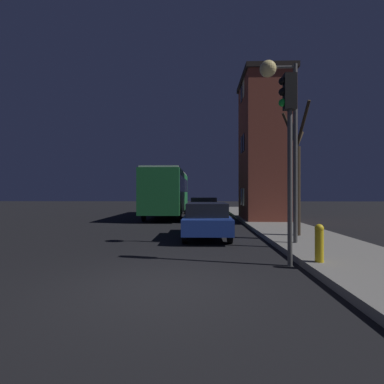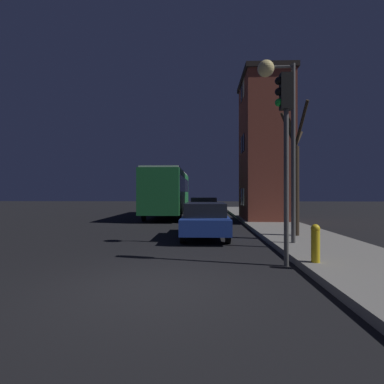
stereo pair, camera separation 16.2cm
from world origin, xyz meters
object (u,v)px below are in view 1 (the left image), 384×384
object	(u,v)px
bus	(168,190)
car_far_lane	(204,204)
bare_tree	(297,178)
car_mid_lane	(204,209)
streetlamp	(279,102)
fire_hydrant	(319,242)
car_near_lane	(207,219)
traffic_light	(289,129)

from	to	relation	value
bus	car_far_lane	size ratio (longest dim) A/B	2.73
bare_tree	car_mid_lane	world-z (taller)	bare_tree
streetlamp	fire_hydrant	size ratio (longest dim) A/B	6.70
car_near_lane	bare_tree	bearing A→B (deg)	-9.01
traffic_light	car_mid_lane	world-z (taller)	traffic_light
streetlamp	car_mid_lane	world-z (taller)	streetlamp
streetlamp	bus	xyz separation A→B (m)	(-5.17, 12.66, -2.78)
bus	car_near_lane	size ratio (longest dim) A/B	2.26
traffic_light	fire_hydrant	distance (m)	2.86
bare_tree	car_near_lane	size ratio (longest dim) A/B	1.09
car_mid_lane	car_far_lane	world-z (taller)	car_mid_lane
bus	car_far_lane	xyz separation A→B (m)	(2.81, 7.01, -1.34)
car_far_lane	bus	bearing A→B (deg)	-111.88
car_far_lane	car_mid_lane	bearing A→B (deg)	-90.52
car_near_lane	fire_hydrant	world-z (taller)	car_near_lane
bus	car_mid_lane	distance (m)	4.20
car_far_lane	fire_hydrant	distance (m)	22.62
bare_tree	car_near_lane	bearing A→B (deg)	170.99
car_mid_lane	fire_hydrant	size ratio (longest dim) A/B	4.51
bare_tree	fire_hydrant	distance (m)	4.93
streetlamp	car_mid_lane	xyz separation A→B (m)	(-2.44, 9.73, -4.05)
car_mid_lane	fire_hydrant	distance (m)	12.81
traffic_light	fire_hydrant	xyz separation A→B (m)	(0.63, -0.33, -2.77)
traffic_light	car_mid_lane	bearing A→B (deg)	99.50
streetlamp	bare_tree	bearing A→B (deg)	56.87
bare_tree	car_mid_lane	xyz separation A→B (m)	(-3.56, 8.01, -1.62)
bus	fire_hydrant	world-z (taller)	bus
fire_hydrant	bare_tree	bearing A→B (deg)	78.80
car_mid_lane	car_far_lane	size ratio (longest dim) A/B	1.07
car_far_lane	bare_tree	bearing A→B (deg)	-79.06
streetlamp	car_mid_lane	distance (m)	10.82
bus	car_far_lane	world-z (taller)	bus
car_mid_lane	traffic_light	bearing A→B (deg)	-80.50
car_far_lane	streetlamp	bearing A→B (deg)	-83.18
traffic_light	bare_tree	bearing A→B (deg)	70.06
bus	car_far_lane	distance (m)	7.67
car_far_lane	fire_hydrant	world-z (taller)	car_far_lane
streetlamp	car_mid_lane	bearing A→B (deg)	104.10
streetlamp	bus	distance (m)	13.96
streetlamp	car_near_lane	world-z (taller)	streetlamp
bus	traffic_light	bearing A→B (deg)	-72.52
bare_tree	car_near_lane	distance (m)	3.91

